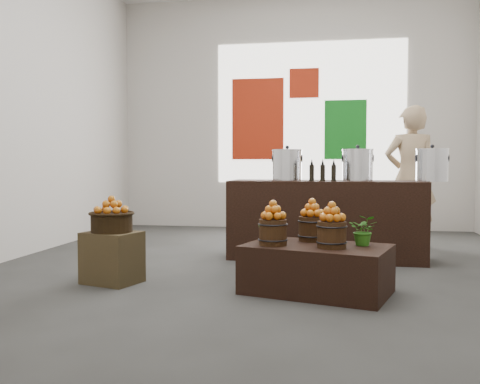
% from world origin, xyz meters
% --- Properties ---
extents(ground, '(7.00, 7.00, 0.00)m').
position_xyz_m(ground, '(0.00, 0.00, 0.00)').
color(ground, '#373734').
rests_on(ground, ground).
extents(back_wall, '(6.00, 0.04, 4.00)m').
position_xyz_m(back_wall, '(0.00, 3.50, 2.00)').
color(back_wall, beige).
rests_on(back_wall, ground).
extents(back_opening, '(3.20, 0.02, 2.40)m').
position_xyz_m(back_opening, '(0.30, 3.48, 2.00)').
color(back_opening, white).
rests_on(back_opening, back_wall).
extents(deco_red_left, '(0.90, 0.04, 1.40)m').
position_xyz_m(deco_red_left, '(-0.60, 3.47, 1.90)').
color(deco_red_left, '#A5220C').
rests_on(deco_red_left, back_wall).
extents(deco_green_right, '(0.70, 0.04, 1.00)m').
position_xyz_m(deco_green_right, '(0.90, 3.47, 1.70)').
color(deco_green_right, '#11701A').
rests_on(deco_green_right, back_wall).
extents(deco_red_upper, '(0.50, 0.04, 0.50)m').
position_xyz_m(deco_red_upper, '(0.20, 3.47, 2.50)').
color(deco_red_upper, '#A5220C').
rests_on(deco_red_upper, back_wall).
extents(crate, '(0.58, 0.52, 0.48)m').
position_xyz_m(crate, '(-1.35, -1.10, 0.24)').
color(crate, brown).
rests_on(crate, ground).
extents(wicker_basket, '(0.39, 0.39, 0.18)m').
position_xyz_m(wicker_basket, '(-1.35, -1.10, 0.57)').
color(wicker_basket, black).
rests_on(wicker_basket, crate).
extents(apples_in_basket, '(0.30, 0.30, 0.16)m').
position_xyz_m(apples_in_basket, '(-1.35, -1.10, 0.74)').
color(apples_in_basket, '#B01B05').
rests_on(apples_in_basket, wicker_basket).
extents(display_table, '(1.37, 1.05, 0.42)m').
position_xyz_m(display_table, '(0.56, -1.16, 0.21)').
color(display_table, black).
rests_on(display_table, ground).
extents(apple_bucket_front_left, '(0.24, 0.24, 0.22)m').
position_xyz_m(apple_bucket_front_left, '(0.19, -1.23, 0.53)').
color(apple_bucket_front_left, '#361D0E').
rests_on(apple_bucket_front_left, display_table).
extents(apples_in_bucket_front_left, '(0.18, 0.18, 0.16)m').
position_xyz_m(apples_in_bucket_front_left, '(0.19, -1.23, 0.72)').
color(apples_in_bucket_front_left, '#B01B05').
rests_on(apples_in_bucket_front_left, apple_bucket_front_left).
extents(apple_bucket_front_right, '(0.24, 0.24, 0.22)m').
position_xyz_m(apple_bucket_front_right, '(0.69, -1.30, 0.53)').
color(apple_bucket_front_right, '#361D0E').
rests_on(apple_bucket_front_right, display_table).
extents(apples_in_bucket_front_right, '(0.18, 0.18, 0.16)m').
position_xyz_m(apples_in_bucket_front_right, '(0.69, -1.30, 0.72)').
color(apples_in_bucket_front_right, '#B01B05').
rests_on(apples_in_bucket_front_right, apple_bucket_front_right).
extents(apple_bucket_rear, '(0.24, 0.24, 0.22)m').
position_xyz_m(apple_bucket_rear, '(0.51, -0.91, 0.53)').
color(apple_bucket_rear, '#361D0E').
rests_on(apple_bucket_rear, display_table).
extents(apples_in_bucket_rear, '(0.18, 0.18, 0.16)m').
position_xyz_m(apples_in_bucket_rear, '(0.51, -0.91, 0.72)').
color(apples_in_bucket_rear, '#B01B05').
rests_on(apples_in_bucket_rear, apple_bucket_rear).
extents(herb_garnish_right, '(0.28, 0.26, 0.27)m').
position_xyz_m(herb_garnish_right, '(0.96, -1.12, 0.55)').
color(herb_garnish_right, '#266415').
rests_on(herb_garnish_right, display_table).
extents(herb_garnish_left, '(0.21, 0.19, 0.30)m').
position_xyz_m(herb_garnish_left, '(0.10, -0.88, 0.57)').
color(herb_garnish_left, '#266415').
rests_on(herb_garnish_left, display_table).
extents(counter, '(2.28, 0.79, 0.92)m').
position_xyz_m(counter, '(0.62, 0.56, 0.46)').
color(counter, black).
rests_on(counter, ground).
extents(stock_pot_left, '(0.35, 0.35, 0.35)m').
position_xyz_m(stock_pot_left, '(0.16, 0.57, 1.10)').
color(stock_pot_left, silver).
rests_on(stock_pot_left, counter).
extents(stock_pot_center, '(0.35, 0.35, 0.35)m').
position_xyz_m(stock_pot_center, '(0.98, 0.55, 1.10)').
color(stock_pot_center, silver).
rests_on(stock_pot_center, counter).
extents(stock_pot_right, '(0.35, 0.35, 0.35)m').
position_xyz_m(stock_pot_right, '(1.80, 0.52, 1.10)').
color(stock_pot_right, silver).
rests_on(stock_pot_right, counter).
extents(oil_cruets, '(0.25, 0.07, 0.26)m').
position_xyz_m(oil_cruets, '(0.61, 0.33, 1.05)').
color(oil_cruets, black).
rests_on(oil_cruets, counter).
extents(shopper, '(0.74, 0.52, 1.90)m').
position_xyz_m(shopper, '(1.73, 1.70, 0.95)').
color(shopper, tan).
rests_on(shopper, ground).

